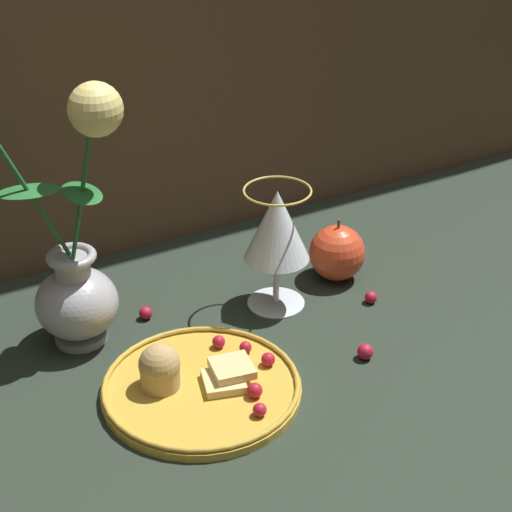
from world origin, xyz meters
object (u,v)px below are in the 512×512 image
at_px(vase, 66,245).
at_px(apple_beside_vase, 337,253).
at_px(plate_with_pastries, 197,384).
at_px(wine_glass, 277,229).

xyz_separation_m(vase, apple_beside_vase, (0.36, -0.03, -0.09)).
relative_size(plate_with_pastries, wine_glass, 1.37).
distance_m(vase, apple_beside_vase, 0.37).
relative_size(vase, apple_beside_vase, 3.94).
height_order(plate_with_pastries, apple_beside_vase, apple_beside_vase).
bearing_deg(apple_beside_vase, wine_glass, -170.99).
bearing_deg(plate_with_pastries, vase, 117.30).
xyz_separation_m(plate_with_pastries, wine_glass, (0.17, 0.12, 0.10)).
height_order(vase, plate_with_pastries, vase).
bearing_deg(plate_with_pastries, apple_beside_vase, 25.55).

